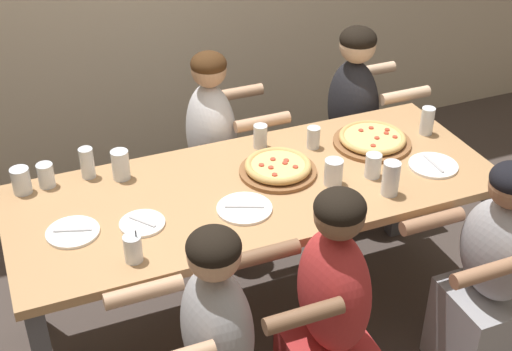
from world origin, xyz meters
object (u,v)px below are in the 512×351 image
object	(u,v)px
drinking_glass_b	(427,123)
drinking_glass_d	(313,139)
diner_near_center	(330,327)
diner_far_center	(213,165)
empty_plate_a	(244,208)
drinking_glass_e	(46,177)
drinking_glass_f	(21,182)
pizza_board_main	(372,139)
diner_far_right	(351,134)
drinking_glass_j	(373,167)
drinking_glass_h	(87,165)
drinking_glass_g	(121,165)
drinking_glass_a	(260,136)
drinking_glass_i	(333,173)
empty_plate_c	(142,223)
pizza_board_second	(278,168)
diner_near_right	(489,284)
cocktail_glass_blue	(133,250)
drinking_glass_c	(391,180)
empty_plate_d	(73,232)

from	to	relation	value
drinking_glass_b	drinking_glass_d	xyz separation A→B (m)	(-0.56, 0.09, -0.01)
diner_near_center	diner_far_center	bearing A→B (deg)	1.00
empty_plate_a	drinking_glass_d	bearing A→B (deg)	35.94
drinking_glass_e	drinking_glass_f	size ratio (longest dim) A/B	0.93
pizza_board_main	diner_far_right	xyz separation A→B (m)	(0.19, 0.51, -0.28)
drinking_glass_b	drinking_glass_f	bearing A→B (deg)	173.46
pizza_board_main	drinking_glass_j	bearing A→B (deg)	-119.87
drinking_glass_d	drinking_glass_h	distance (m)	1.02
empty_plate_a	drinking_glass_g	xyz separation A→B (m)	(-0.40, 0.42, 0.06)
drinking_glass_d	drinking_glass_e	size ratio (longest dim) A/B	0.96
drinking_glass_a	drinking_glass_j	distance (m)	0.55
drinking_glass_e	drinking_glass_i	world-z (taller)	drinking_glass_i
drinking_glass_j	diner_near_center	distance (m)	0.75
drinking_glass_g	drinking_glass_h	bearing A→B (deg)	153.34
empty_plate_a	drinking_glass_e	bearing A→B (deg)	145.84
drinking_glass_e	diner_far_right	world-z (taller)	diner_far_right
drinking_glass_f	empty_plate_c	bearing A→B (deg)	-45.81
empty_plate_a	drinking_glass_a	xyz separation A→B (m)	(0.25, 0.44, 0.05)
drinking_glass_f	pizza_board_second	bearing A→B (deg)	-14.47
drinking_glass_j	diner_near_center	xyz separation A→B (m)	(-0.45, -0.51, -0.32)
drinking_glass_d	diner_far_center	distance (m)	0.64
diner_near_center	diner_near_right	distance (m)	0.74
empty_plate_a	diner_far_right	xyz separation A→B (m)	(0.94, 0.78, -0.26)
drinking_glass_h	empty_plate_a	bearing A→B (deg)	-42.50
pizza_board_main	empty_plate_a	distance (m)	0.79
pizza_board_second	diner_far_center	distance (m)	0.66
drinking_glass_b	drinking_glass_g	world-z (taller)	drinking_glass_b
pizza_board_second	drinking_glass_g	bearing A→B (deg)	160.96
cocktail_glass_blue	drinking_glass_c	bearing A→B (deg)	1.21
diner_far_center	drinking_glass_e	bearing A→B (deg)	-70.42
empty_plate_c	drinking_glass_i	bearing A→B (deg)	-1.41
drinking_glass_b	drinking_glass_a	bearing A→B (deg)	166.93
drinking_glass_j	pizza_board_main	bearing A→B (deg)	60.13
pizza_board_main	drinking_glass_a	size ratio (longest dim) A/B	3.25
empty_plate_d	diner_near_right	xyz separation A→B (m)	(1.56, -0.59, -0.31)
drinking_glass_d	diner_far_right	bearing A→B (deg)	43.35
pizza_board_main	empty_plate_d	size ratio (longest dim) A/B	1.76
pizza_board_second	drinking_glass_i	xyz separation A→B (m)	(0.18, -0.16, 0.02)
pizza_board_main	drinking_glass_f	world-z (taller)	drinking_glass_f
drinking_glass_j	drinking_glass_f	bearing A→B (deg)	162.48
cocktail_glass_blue	drinking_glass_j	xyz separation A→B (m)	(1.09, 0.17, -0.00)
pizza_board_second	drinking_glass_h	distance (m)	0.82
drinking_glass_f	empty_plate_a	bearing A→B (deg)	-30.21
drinking_glass_e	empty_plate_c	bearing A→B (deg)	-54.58
drinking_glass_g	drinking_glass_c	bearing A→B (deg)	-28.36
pizza_board_second	diner_far_center	xyz separation A→B (m)	(-0.10, 0.58, -0.29)
pizza_board_second	diner_near_center	distance (m)	0.75
empty_plate_a	empty_plate_d	size ratio (longest dim) A/B	1.10
pizza_board_main	drinking_glass_d	size ratio (longest dim) A/B	3.56
empty_plate_c	drinking_glass_j	xyz separation A→B (m)	(1.01, -0.03, 0.04)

